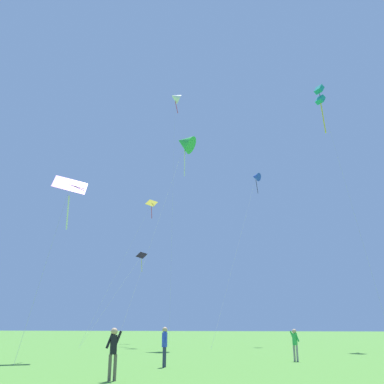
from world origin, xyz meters
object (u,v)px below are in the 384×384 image
at_px(person_far_back, 113,349).
at_px(kite_white_distant, 175,98).
at_px(kite_blue_delta, 256,177).
at_px(kite_teal_box, 320,96).
at_px(person_foreground_watcher, 165,343).
at_px(kite_purple_streamer, 69,193).
at_px(kite_black_large, 139,260).
at_px(kite_green_small, 185,143).
at_px(kite_yellow_diamond, 149,210).
at_px(person_near_tree, 295,342).

bearing_deg(person_far_back, kite_white_distant, 105.17).
bearing_deg(kite_white_distant, person_far_back, -74.83).
relative_size(kite_blue_delta, kite_teal_box, 0.71).
relative_size(person_foreground_watcher, person_far_back, 1.02).
xyz_separation_m(kite_purple_streamer, person_foreground_watcher, (7.35, -2.83, -8.43)).
bearing_deg(kite_black_large, kite_teal_box, 5.83).
xyz_separation_m(kite_green_small, kite_teal_box, (13.37, 4.46, 5.57)).
distance_m(kite_yellow_diamond, person_foreground_watcher, 35.21).
bearing_deg(kite_blue_delta, kite_black_large, -152.04).
xyz_separation_m(kite_white_distant, person_foreground_watcher, (8.34, -25.79, -28.20)).
bearing_deg(kite_white_distant, kite_yellow_diamond, 141.95).
bearing_deg(person_far_back, person_foreground_watcher, 90.45).
relative_size(kite_white_distant, kite_purple_streamer, 2.81).
bearing_deg(person_far_back, kite_black_large, 111.63).
height_order(person_near_tree, person_foreground_watcher, person_foreground_watcher).
xyz_separation_m(kite_black_large, kite_teal_box, (18.83, 1.92, 16.56)).
bearing_deg(kite_black_large, person_far_back, -68.37).
height_order(kite_white_distant, person_far_back, kite_white_distant).
bearing_deg(kite_blue_delta, kite_purple_streamer, -109.97).
distance_m(kite_green_small, person_near_tree, 24.27).
relative_size(kite_white_distant, kite_yellow_diamond, 1.72).
height_order(kite_green_small, kite_yellow_diamond, kite_green_small).
relative_size(kite_green_small, kite_black_large, 2.24).
distance_m(kite_blue_delta, person_near_tree, 27.49).
distance_m(person_near_tree, person_foreground_watcher, 7.33).
distance_m(kite_yellow_diamond, kite_black_large, 12.14).
bearing_deg(kite_blue_delta, kite_teal_box, -28.12).
relative_size(kite_purple_streamer, person_foreground_watcher, 6.44).
bearing_deg(person_near_tree, kite_blue_delta, 101.02).
xyz_separation_m(kite_yellow_diamond, person_foreground_watcher, (12.78, -29.26, -14.83)).
bearing_deg(kite_yellow_diamond, kite_white_distant, -38.05).
bearing_deg(person_near_tree, kite_green_small, 127.82).
bearing_deg(kite_white_distant, person_near_tree, -56.64).
height_order(kite_black_large, person_near_tree, kite_black_large).
bearing_deg(kite_teal_box, person_near_tree, -101.23).
xyz_separation_m(kite_purple_streamer, person_far_back, (7.39, -7.95, -8.45)).
relative_size(kite_yellow_diamond, person_near_tree, 11.15).
height_order(kite_white_distant, kite_teal_box, kite_white_distant).
bearing_deg(kite_yellow_diamond, person_foreground_watcher, -66.41).
xyz_separation_m(kite_yellow_diamond, kite_purple_streamer, (5.42, -26.43, -6.40)).
relative_size(kite_white_distant, kite_black_large, 3.34).
bearing_deg(kite_white_distant, kite_green_small, -64.86).
xyz_separation_m(kite_yellow_diamond, person_near_tree, (18.11, -24.24, -14.89)).
height_order(kite_black_large, kite_purple_streamer, kite_purple_streamer).
height_order(kite_black_large, kite_teal_box, kite_teal_box).
bearing_deg(kite_blue_delta, kite_yellow_diamond, 168.17).
distance_m(kite_green_small, kite_purple_streamer, 18.00).
height_order(kite_teal_box, person_far_back, kite_teal_box).
relative_size(kite_teal_box, person_far_back, 15.90).
xyz_separation_m(kite_green_small, kite_black_large, (-5.46, 2.54, -10.98)).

